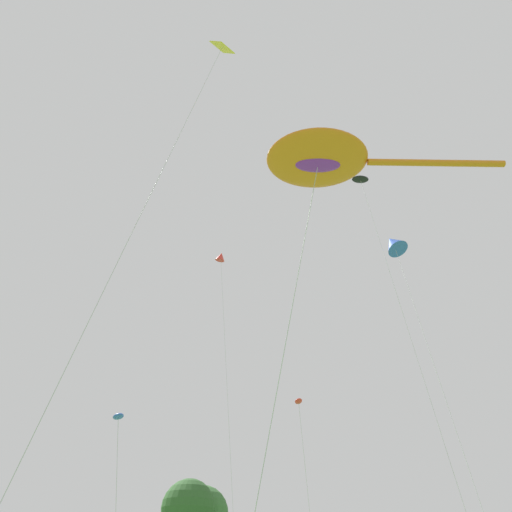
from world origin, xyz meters
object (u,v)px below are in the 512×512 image
object	(u,v)px
small_kite_box_yellow	(118,419)
small_kite_stunt_black	(361,182)
small_kite_streamer_purple	(394,244)
small_kite_delta_white	(221,258)
small_kite_bird_shape	(217,58)
small_kite_diamond_red	(299,405)
tree_shrub_far	(188,509)
big_show_kite	(322,160)

from	to	relation	value
small_kite_box_yellow	small_kite_stunt_black	bearing A→B (deg)	-98.60
small_kite_stunt_black	small_kite_streamer_purple	size ratio (longest dim) A/B	1.34
small_kite_stunt_black	small_kite_streamer_purple	bearing A→B (deg)	122.48
small_kite_stunt_black	small_kite_box_yellow	size ratio (longest dim) A/B	3.38
small_kite_streamer_purple	small_kite_delta_white	world-z (taller)	small_kite_delta_white
small_kite_streamer_purple	small_kite_box_yellow	bearing A→B (deg)	142.61
small_kite_bird_shape	small_kite_diamond_red	size ratio (longest dim) A/B	2.48
small_kite_box_yellow	small_kite_delta_white	xyz separation A→B (m)	(7.98, 9.77, 17.93)
small_kite_bird_shape	tree_shrub_far	size ratio (longest dim) A/B	2.23
small_kite_box_yellow	small_kite_diamond_red	distance (m)	11.84
small_kite_bird_shape	small_kite_streamer_purple	xyz separation A→B (m)	(12.93, 2.55, -6.29)
small_kite_diamond_red	tree_shrub_far	bearing A→B (deg)	35.65
small_kite_diamond_red	small_kite_delta_white	bearing A→B (deg)	69.00
small_kite_stunt_black	small_kite_bird_shape	bearing A→B (deg)	37.41
small_kite_stunt_black	small_kite_box_yellow	xyz separation A→B (m)	(-12.89, 4.26, -16.97)
small_kite_box_yellow	tree_shrub_far	size ratio (longest dim) A/B	0.63
small_kite_box_yellow	big_show_kite	bearing A→B (deg)	-148.77
small_kite_delta_white	tree_shrub_far	xyz separation A→B (m)	(8.84, 28.89, -16.75)
big_show_kite	small_kite_bird_shape	world-z (taller)	small_kite_bird_shape
small_kite_stunt_black	small_kite_streamer_purple	world-z (taller)	small_kite_stunt_black
small_kite_stunt_black	small_kite_delta_white	bearing A→B (deg)	-49.92
small_kite_streamer_purple	small_kite_diamond_red	world-z (taller)	small_kite_streamer_purple
small_kite_bird_shape	small_kite_delta_white	xyz separation A→B (m)	(7.77, 17.81, 1.13)
big_show_kite	small_kite_streamer_purple	world-z (taller)	small_kite_streamer_purple
small_kite_streamer_purple	small_kite_delta_white	size ratio (longest dim) A/B	0.71
tree_shrub_far	small_kite_delta_white	bearing A→B (deg)	-107.01
tree_shrub_far	small_kite_stunt_black	bearing A→B (deg)	-95.23
small_kite_bird_shape	small_kite_diamond_red	world-z (taller)	small_kite_bird_shape
tree_shrub_far	small_kite_bird_shape	bearing A→B (deg)	-109.57
small_kite_bird_shape	small_kite_box_yellow	bearing A→B (deg)	144.32
big_show_kite	small_kite_bird_shape	bearing A→B (deg)	-7.03
small_kite_delta_white	tree_shrub_far	world-z (taller)	small_kite_delta_white
big_show_kite	tree_shrub_far	world-z (taller)	big_show_kite
small_kite_streamer_purple	tree_shrub_far	distance (m)	45.28
big_show_kite	small_kite_diamond_red	distance (m)	15.92
small_kite_stunt_black	small_kite_delta_white	distance (m)	14.89
big_show_kite	small_kite_stunt_black	size ratio (longest dim) A/B	0.62
big_show_kite	small_kite_diamond_red	size ratio (longest dim) A/B	1.47
small_kite_stunt_black	small_kite_delta_white	world-z (taller)	small_kite_delta_white
big_show_kite	small_kite_box_yellow	world-z (taller)	big_show_kite
small_kite_delta_white	tree_shrub_far	distance (m)	34.55
small_kite_bird_shape	tree_shrub_far	xyz separation A→B (m)	(16.61, 46.71, -15.62)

